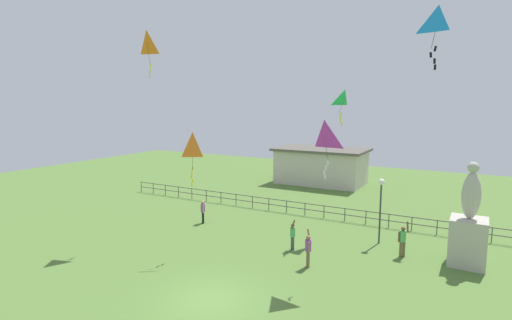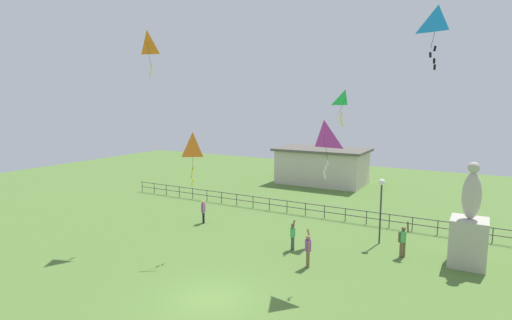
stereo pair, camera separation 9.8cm
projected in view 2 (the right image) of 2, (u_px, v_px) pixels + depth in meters
ground_plane at (210, 299)px, 17.19m from camera, size 80.00×80.00×0.00m
statue_monument at (469, 233)px, 20.57m from camera, size 1.75×1.75×5.37m
lamppost at (381, 196)px, 23.64m from camera, size 0.36×0.36×3.89m
person_0 at (293, 234)px, 22.82m from camera, size 0.40×0.46×1.83m
person_1 at (203, 210)px, 27.94m from camera, size 0.36×0.37×1.59m
person_2 at (308, 249)px, 20.43m from camera, size 0.34×0.52×1.96m
person_3 at (403, 239)px, 21.77m from camera, size 0.53×0.33×1.99m
kite_0 at (147, 43)px, 24.11m from camera, size 0.95×0.68×2.78m
kite_1 at (324, 137)px, 18.29m from camera, size 1.14×0.85×2.71m
kite_2 at (345, 99)px, 24.76m from camera, size 0.90×1.14×2.20m
kite_3 at (437, 22)px, 14.73m from camera, size 0.96×0.81×2.29m
kite_4 at (193, 147)px, 21.92m from camera, size 0.94×0.84×2.92m
waterfront_railing at (322, 209)px, 29.28m from camera, size 36.02×0.06×0.95m
pavilion_building at (322, 166)px, 41.62m from camera, size 9.16×5.51×3.64m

